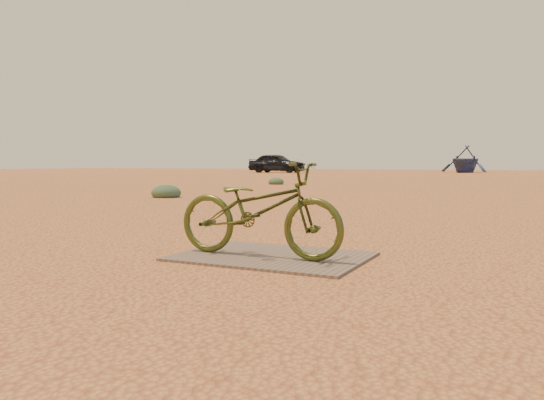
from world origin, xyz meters
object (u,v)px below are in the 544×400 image
at_px(bicycle, 259,209).
at_px(plywood_board, 272,256).
at_px(boat_far_left, 465,159).
at_px(boat_near_left, 291,165).
at_px(car, 277,163).

bearing_deg(bicycle, plywood_board, -36.14).
height_order(plywood_board, boat_far_left, boat_far_left).
xyz_separation_m(bicycle, boat_near_left, (-19.16, 43.25, 0.18)).
distance_m(bicycle, car, 38.91).
relative_size(bicycle, boat_far_left, 0.34).
relative_size(plywood_board, boat_near_left, 0.27).
xyz_separation_m(plywood_board, boat_near_left, (-19.23, 43.15, 0.58)).
relative_size(plywood_board, car, 0.33).
bearing_deg(boat_far_left, bicycle, -70.37).
bearing_deg(plywood_board, boat_near_left, 114.02).
distance_m(bicycle, boat_far_left, 42.18).
relative_size(plywood_board, bicycle, 1.05).
xyz_separation_m(bicycle, car, (-16.77, 35.11, 0.37)).
bearing_deg(boat_near_left, plywood_board, -76.41).
relative_size(plywood_board, boat_far_left, 0.36).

